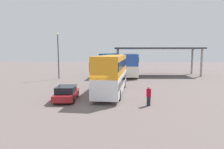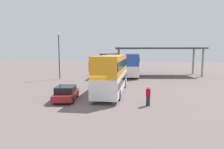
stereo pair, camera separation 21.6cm
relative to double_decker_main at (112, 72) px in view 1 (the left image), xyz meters
name	(u,v)px [view 1 (the left image)]	position (x,y,z in m)	size (l,w,h in m)	color
ground_plane	(95,102)	(-1.18, -4.13, -2.23)	(140.00, 140.00, 0.00)	#6A5D5B
double_decker_main	(112,72)	(0.00, 0.00, 0.00)	(2.90, 10.62, 4.05)	white
parked_hatchback	(66,93)	(-3.86, -3.75, -1.55)	(2.17, 4.03, 1.35)	maroon
double_decker_near_canopy	(109,63)	(-1.95, 15.37, 0.04)	(2.63, 10.45, 4.12)	white
double_decker_mid_row	(130,64)	(2.02, 15.26, -0.02)	(2.65, 10.87, 4.01)	white
depot_canopy	(157,50)	(7.05, 16.72, 2.57)	(16.51, 6.70, 5.19)	#33353A
lamppost_tall	(58,50)	(-9.55, 9.68, 2.48)	(0.44, 0.44, 7.43)	#33353A
pedestrian_waiting	(149,96)	(3.48, -4.84, -1.42)	(0.38, 0.38, 1.63)	#262633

